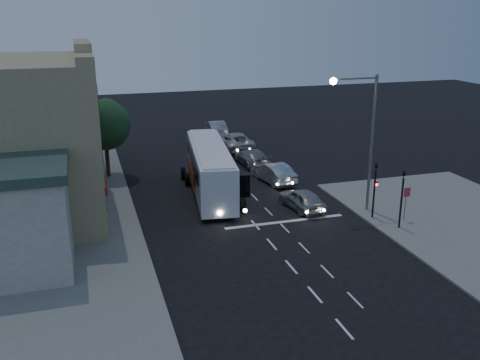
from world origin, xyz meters
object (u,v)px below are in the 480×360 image
object	(u,v)px
car_suv	(302,199)
regulatory_sign	(406,198)
street_tree	(104,123)
car_sedan_c	(235,141)
traffic_signal_main	(375,184)
car_sedan_b	(252,157)
traffic_signal_side	(402,192)
streetlight	(364,128)
car_extra	(216,128)
car_sedan_a	(273,173)
tour_bus	(210,168)

from	to	relation	value
car_suv	regulatory_sign	world-z (taller)	regulatory_sign
street_tree	regulatory_sign	bearing A→B (deg)	-41.08
car_sedan_c	regulatory_sign	bearing A→B (deg)	103.82
regulatory_sign	traffic_signal_main	bearing A→B (deg)	149.16
traffic_signal_main	car_sedan_b	bearing A→B (deg)	104.21
traffic_signal_side	street_tree	bearing A→B (deg)	135.50
traffic_signal_side	streetlight	distance (m)	4.84
car_sedan_b	regulatory_sign	world-z (taller)	regulatory_sign
car_suv	car_extra	size ratio (longest dim) A/B	0.85
regulatory_sign	traffic_signal_side	bearing A→B (deg)	-136.08
car_sedan_b	streetlight	xyz separation A→B (m)	(3.35, -12.82, 5.01)
car_sedan_a	car_extra	size ratio (longest dim) A/B	0.95
car_sedan_b	car_suv	bearing A→B (deg)	86.94
car_sedan_b	car_sedan_a	bearing A→B (deg)	88.96
car_sedan_a	street_tree	bearing A→B (deg)	-31.49
tour_bus	regulatory_sign	bearing A→B (deg)	-32.63
car_sedan_c	street_tree	world-z (taller)	street_tree
tour_bus	car_sedan_c	distance (m)	13.33
car_sedan_a	regulatory_sign	size ratio (longest dim) A/B	2.15
streetlight	street_tree	xyz separation A→B (m)	(-15.55, 12.82, -1.23)
car_sedan_b	regulatory_sign	distance (m)	16.18
tour_bus	car_sedan_c	xyz separation A→B (m)	(5.42, 12.13, -1.13)
car_suv	street_tree	distance (m)	16.96
car_extra	traffic_signal_side	distance (m)	28.53
traffic_signal_main	regulatory_sign	bearing A→B (deg)	-30.84
car_suv	street_tree	world-z (taller)	street_tree
regulatory_sign	streetlight	xyz separation A→B (m)	(-1.96, 2.44, 4.14)
car_sedan_c	regulatory_sign	world-z (taller)	regulatory_sign
car_suv	car_extra	bearing A→B (deg)	-97.54
tour_bus	street_tree	world-z (taller)	street_tree
car_sedan_a	traffic_signal_side	xyz separation A→B (m)	(4.16, -11.17, 1.64)
car_extra	streetlight	bearing A→B (deg)	101.41
traffic_signal_main	regulatory_sign	world-z (taller)	traffic_signal_main
car_sedan_c	streetlight	world-z (taller)	streetlight
car_sedan_a	traffic_signal_side	distance (m)	12.03
regulatory_sign	streetlight	bearing A→B (deg)	128.75
car_extra	car_sedan_b	bearing A→B (deg)	94.07
traffic_signal_side	streetlight	size ratio (longest dim) A/B	0.46
tour_bus	car_sedan_c	bearing A→B (deg)	73.51
traffic_signal_main	streetlight	size ratio (longest dim) A/B	0.46
car_sedan_b	car_sedan_c	xyz separation A→B (m)	(0.17, 5.81, 0.10)
car_suv	regulatory_sign	distance (m)	6.78
car_extra	traffic_signal_side	size ratio (longest dim) A/B	1.21
car_sedan_c	car_extra	xyz separation A→B (m)	(-0.32, 6.10, -0.00)
tour_bus	car_sedan_a	size ratio (longest dim) A/B	2.54
car_sedan_a	car_extra	world-z (taller)	car_extra
car_suv	car_sedan_b	world-z (taller)	car_sedan_b
car_extra	regulatory_sign	xyz separation A→B (m)	(5.46, -27.17, 0.78)
car_extra	tour_bus	bearing A→B (deg)	77.70
traffic_signal_side	tour_bus	bearing A→B (deg)	134.00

